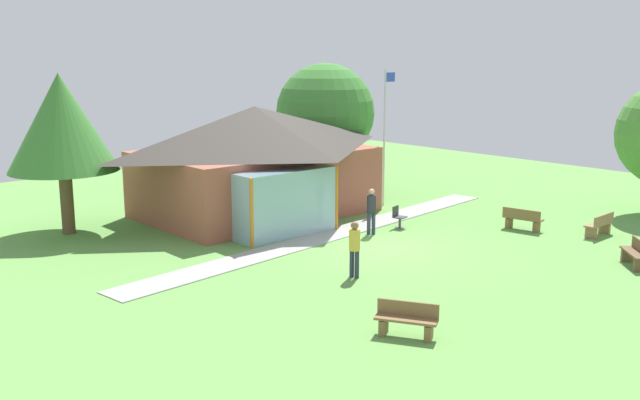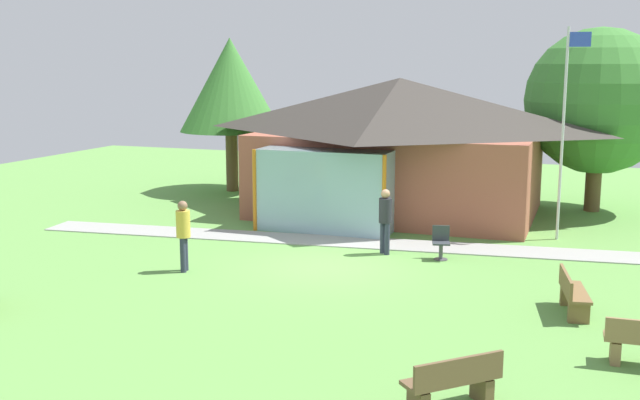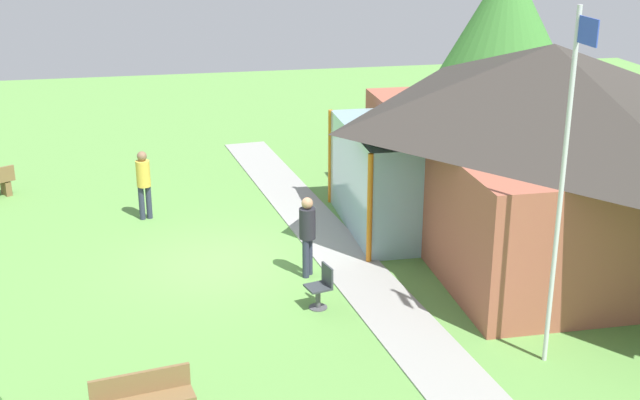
{
  "view_description": "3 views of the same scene",
  "coord_description": "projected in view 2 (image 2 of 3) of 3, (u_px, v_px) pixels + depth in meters",
  "views": [
    {
      "loc": [
        -17.73,
        -16.57,
        6.71
      ],
      "look_at": [
        -0.75,
        2.48,
        1.42
      ],
      "focal_mm": 40.26,
      "sensor_mm": 36.0,
      "label": 1
    },
    {
      "loc": [
        6.05,
        -17.13,
        4.95
      ],
      "look_at": [
        -0.71,
        1.33,
        1.39
      ],
      "focal_mm": 42.11,
      "sensor_mm": 36.0,
      "label": 2
    },
    {
      "loc": [
        16.84,
        -1.33,
        7.37
      ],
      "look_at": [
        0.06,
        2.05,
        1.32
      ],
      "focal_mm": 47.02,
      "sensor_mm": 36.0,
      "label": 3
    }
  ],
  "objects": [
    {
      "name": "bench_front_right",
      "position": [
        453.0,
        383.0,
        10.85
      ],
      "size": [
        1.38,
        1.36,
        0.84
      ],
      "rotation": [
        0.0,
        0.0,
        0.77
      ],
      "color": "brown",
      "rests_on": "ground_plane"
    },
    {
      "name": "visitor_strolling_lawn",
      "position": [
        183.0,
        230.0,
        18.04
      ],
      "size": [
        0.34,
        0.34,
        1.74
      ],
      "rotation": [
        0.0,
        0.0,
        1.81
      ],
      "color": "#2D3347",
      "rests_on": "ground_plane"
    },
    {
      "name": "tree_behind_pavilion_right",
      "position": [
        599.0,
        101.0,
        25.09
      ],
      "size": [
        4.88,
        4.88,
        6.19
      ],
      "color": "brown",
      "rests_on": "ground_plane"
    },
    {
      "name": "patio_chair_lawn_spare",
      "position": [
        441.0,
        243.0,
        19.29
      ],
      "size": [
        0.54,
        0.54,
        0.86
      ],
      "rotation": [
        0.0,
        0.0,
        3.39
      ],
      "color": "#33383D",
      "rests_on": "ground_plane"
    },
    {
      "name": "bench_mid_right",
      "position": [
        572.0,
        294.0,
        15.06
      ],
      "size": [
        0.7,
        1.55,
        0.84
      ],
      "rotation": [
        0.0,
        0.0,
        4.89
      ],
      "color": "brown",
      "rests_on": "ground_plane"
    },
    {
      "name": "ground_plane",
      "position": [
        328.0,
        265.0,
        18.76
      ],
      "size": [
        44.0,
        44.0,
        0.0
      ],
      "primitive_type": "plane",
      "color": "#609947"
    },
    {
      "name": "flagpole",
      "position": [
        564.0,
        125.0,
        20.96
      ],
      "size": [
        0.64,
        0.08,
        5.98
      ],
      "color": "silver",
      "rests_on": "ground_plane"
    },
    {
      "name": "visitor_on_path",
      "position": [
        385.0,
        216.0,
        19.71
      ],
      "size": [
        0.34,
        0.34,
        1.74
      ],
      "rotation": [
        0.0,
        0.0,
        5.67
      ],
      "color": "#2D3347",
      "rests_on": "ground_plane"
    },
    {
      "name": "pavilion",
      "position": [
        396.0,
        144.0,
        24.99
      ],
      "size": [
        9.92,
        7.89,
        4.52
      ],
      "color": "#A35642",
      "rests_on": "ground_plane"
    },
    {
      "name": "footpath",
      "position": [
        358.0,
        242.0,
        21.09
      ],
      "size": [
        19.14,
        3.43,
        0.03
      ],
      "primitive_type": "cube",
      "rotation": [
        0.0,
        0.0,
        0.11
      ],
      "color": "#999993",
      "rests_on": "ground_plane"
    },
    {
      "name": "tree_behind_pavilion_left",
      "position": [
        230.0,
        85.0,
        29.11
      ],
      "size": [
        4.0,
        4.0,
        5.97
      ],
      "color": "brown",
      "rests_on": "ground_plane"
    }
  ]
}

